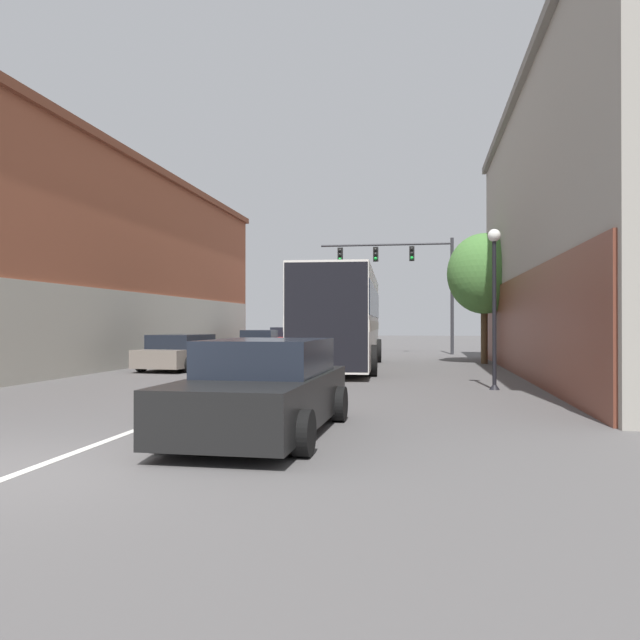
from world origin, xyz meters
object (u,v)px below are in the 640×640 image
(parked_car_left_mid, at_px, (183,353))
(street_lamp, at_px, (494,295))
(parked_car_left_far, at_px, (260,343))
(street_tree_far, at_px, (483,280))
(hatchback_foreground, at_px, (264,389))
(traffic_signal_gantry, at_px, (407,269))
(bus, at_px, (342,316))
(parked_car_left_near, at_px, (287,339))
(street_tree_near, at_px, (484,274))

(parked_car_left_mid, xyz_separation_m, street_lamp, (10.38, -5.25, 1.80))
(parked_car_left_far, distance_m, street_tree_far, 12.67)
(hatchback_foreground, height_order, street_tree_far, street_tree_far)
(hatchback_foreground, distance_m, street_lamp, 8.37)
(parked_car_left_mid, xyz_separation_m, parked_car_left_far, (-0.13, 11.18, 0.02))
(traffic_signal_gantry, bearing_deg, bus, -100.83)
(parked_car_left_mid, bearing_deg, street_tree_far, -54.46)
(parked_car_left_far, bearing_deg, hatchback_foreground, -168.18)
(hatchback_foreground, relative_size, parked_car_left_mid, 1.04)
(parked_car_left_near, relative_size, parked_car_left_mid, 0.90)
(parked_car_left_near, distance_m, parked_car_left_far, 5.64)
(bus, distance_m, traffic_signal_gantry, 11.74)
(parked_car_left_near, bearing_deg, street_tree_far, -136.41)
(street_tree_near, bearing_deg, parked_car_left_mid, -155.27)
(hatchback_foreground, bearing_deg, parked_car_left_mid, 28.13)
(bus, bearing_deg, street_tree_near, -61.01)
(bus, xyz_separation_m, parked_car_left_far, (-5.71, 9.48, -1.32))
(hatchback_foreground, height_order, parked_car_left_near, parked_car_left_near)
(parked_car_left_mid, height_order, street_tree_far, street_tree_far)
(hatchback_foreground, relative_size, traffic_signal_gantry, 0.64)
(parked_car_left_near, bearing_deg, parked_car_left_far, 174.91)
(bus, bearing_deg, traffic_signal_gantry, -13.60)
(parked_car_left_near, distance_m, traffic_signal_gantry, 9.44)
(parked_car_left_mid, relative_size, street_tree_near, 0.83)
(traffic_signal_gantry, xyz_separation_m, street_tree_far, (3.41, -6.71, -1.11))
(bus, relative_size, parked_car_left_far, 2.79)
(street_lamp, height_order, street_tree_near, street_tree_near)
(street_tree_near, bearing_deg, traffic_signal_gantry, 113.34)
(traffic_signal_gantry, bearing_deg, parked_car_left_near, 152.84)
(bus, bearing_deg, parked_car_left_mid, 104.15)
(street_lamp, relative_size, street_tree_near, 0.75)
(parked_car_left_far, bearing_deg, parked_car_left_mid, 177.34)
(hatchback_foreground, xyz_separation_m, street_tree_far, (4.92, 18.51, 2.89))
(parked_car_left_mid, distance_m, street_tree_near, 12.61)
(parked_car_left_far, height_order, street_tree_far, street_tree_far)
(traffic_signal_gantry, relative_size, street_lamp, 1.79)
(bus, height_order, parked_car_left_near, bus)
(parked_car_left_far, bearing_deg, traffic_signal_gantry, -80.86)
(hatchback_foreground, height_order, parked_car_left_far, hatchback_foreground)
(bus, height_order, street_lamp, street_lamp)
(parked_car_left_mid, relative_size, street_lamp, 1.11)
(bus, relative_size, traffic_signal_gantry, 1.59)
(parked_car_left_far, bearing_deg, bus, -152.23)
(parked_car_left_far, relative_size, street_tree_near, 0.77)
(hatchback_foreground, relative_size, parked_car_left_far, 1.13)
(parked_car_left_mid, bearing_deg, hatchback_foreground, -146.73)
(parked_car_left_near, distance_m, street_tree_far, 15.57)
(parked_car_left_far, bearing_deg, parked_car_left_near, -5.94)
(hatchback_foreground, height_order, parked_car_left_mid, hatchback_foreground)
(parked_car_left_far, height_order, traffic_signal_gantry, traffic_signal_gantry)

